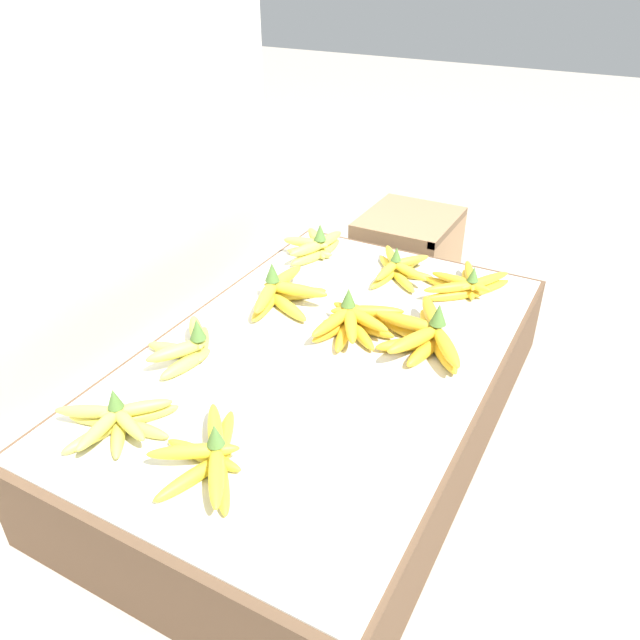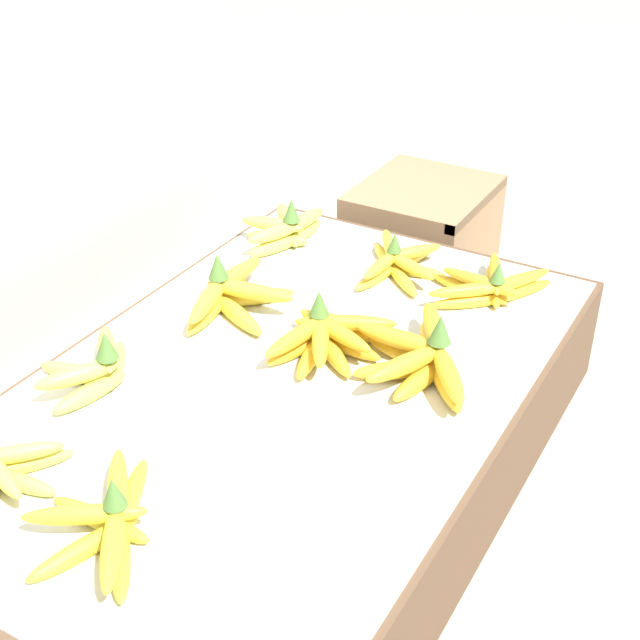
# 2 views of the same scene
# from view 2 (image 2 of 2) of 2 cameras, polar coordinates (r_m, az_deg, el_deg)

# --- Properties ---
(ground_plane) EXTENTS (10.00, 10.00, 0.00)m
(ground_plane) POSITION_cam_2_polar(r_m,az_deg,el_deg) (1.53, -2.38, -10.17)
(ground_plane) COLOR #A89E8E
(display_platform) EXTENTS (1.16, 0.72, 0.21)m
(display_platform) POSITION_cam_2_polar(r_m,az_deg,el_deg) (1.47, -2.47, -7.15)
(display_platform) COLOR brown
(display_platform) RESTS_ON ground_plane
(wooden_crate) EXTENTS (0.33, 0.29, 0.21)m
(wooden_crate) POSITION_cam_2_polar(r_m,az_deg,el_deg) (2.14, 6.59, 5.92)
(wooden_crate) COLOR #997551
(wooden_crate) RESTS_ON ground_plane
(banana_bunch_front_midright) EXTENTS (0.27, 0.24, 0.11)m
(banana_bunch_front_midright) POSITION_cam_2_polar(r_m,az_deg,el_deg) (1.41, 6.59, -2.42)
(banana_bunch_front_midright) COLOR gold
(banana_bunch_front_midright) RESTS_ON display_platform
(banana_bunch_front_right) EXTENTS (0.22, 0.21, 0.09)m
(banana_bunch_front_right) POSITION_cam_2_polar(r_m,az_deg,el_deg) (1.64, 10.82, 2.14)
(banana_bunch_front_right) COLOR gold
(banana_bunch_front_right) RESTS_ON display_platform
(banana_bunch_middle_left) EXTENTS (0.25, 0.20, 0.09)m
(banana_bunch_middle_left) POSITION_cam_2_polar(r_m,az_deg,el_deg) (1.16, -13.44, -12.45)
(banana_bunch_middle_left) COLOR yellow
(banana_bunch_middle_left) RESTS_ON display_platform
(banana_bunch_middle_midright) EXTENTS (0.21, 0.17, 0.10)m
(banana_bunch_middle_midright) POSITION_cam_2_polar(r_m,az_deg,el_deg) (1.46, 0.37, -1.11)
(banana_bunch_middle_midright) COLOR gold
(banana_bunch_middle_midright) RESTS_ON display_platform
(banana_bunch_middle_right) EXTENTS (0.24, 0.19, 0.09)m
(banana_bunch_middle_right) POSITION_cam_2_polar(r_m,az_deg,el_deg) (1.70, 5.00, 3.70)
(banana_bunch_middle_right) COLOR gold
(banana_bunch_middle_right) RESTS_ON display_platform
(banana_bunch_back_midleft) EXTENTS (0.21, 0.15, 0.10)m
(banana_bunch_back_midleft) POSITION_cam_2_polar(r_m,az_deg,el_deg) (1.42, -14.22, -3.02)
(banana_bunch_back_midleft) COLOR #DBCC4C
(banana_bunch_back_midleft) RESTS_ON display_platform
(banana_bunch_back_midright) EXTENTS (0.25, 0.18, 0.11)m
(banana_bunch_back_midright) POSITION_cam_2_polar(r_m,az_deg,el_deg) (1.58, -5.77, 1.61)
(banana_bunch_back_midright) COLOR gold
(banana_bunch_back_midright) RESTS_ON display_platform
(banana_bunch_back_right) EXTENTS (0.21, 0.15, 0.10)m
(banana_bunch_back_right) POSITION_cam_2_polar(r_m,az_deg,el_deg) (1.81, -2.22, 5.82)
(banana_bunch_back_right) COLOR #DBCC4C
(banana_bunch_back_right) RESTS_ON display_platform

